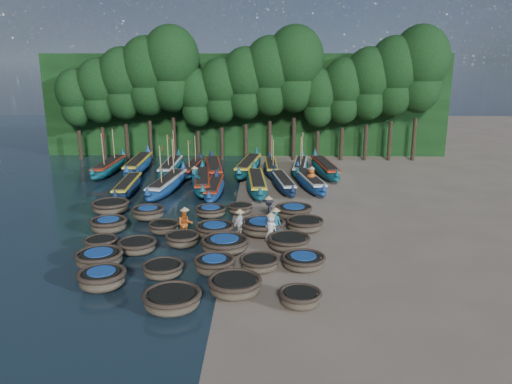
{
  "coord_description": "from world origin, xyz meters",
  "views": [
    {
      "loc": [
        1.94,
        -27.6,
        9.37
      ],
      "look_at": [
        1.4,
        2.85,
        1.3
      ],
      "focal_mm": 35.0,
      "sensor_mm": 36.0,
      "label": 1
    }
  ],
  "objects_px": {
    "coracle_1": "(102,278)",
    "long_boat_4": "(202,182)",
    "coracle_15": "(109,225)",
    "coracle_8": "(259,263)",
    "coracle_3": "(235,286)",
    "long_boat_3": "(167,184)",
    "long_boat_11": "(171,167)",
    "long_boat_6": "(257,183)",
    "long_boat_15": "(271,167)",
    "coracle_18": "(263,227)",
    "long_boat_16": "(300,167)",
    "coracle_5": "(99,258)",
    "coracle_10": "(101,243)",
    "coracle_23": "(240,209)",
    "coracle_21": "(148,213)",
    "coracle_11": "(137,246)",
    "fisherman_5": "(195,179)",
    "coracle_17": "(215,230)",
    "fisherman_2": "(185,223)",
    "coracle_9": "(303,261)",
    "fisherman_4": "(240,223)",
    "fisherman_1": "(276,223)",
    "coracle_20": "(111,207)",
    "coracle_2": "(172,300)",
    "coracle_19": "(305,224)",
    "coracle_13": "(225,244)",
    "long_boat_2": "(128,186)",
    "coracle_24": "(294,211)",
    "fisherman_6": "(311,178)",
    "coracle_4": "(300,298)",
    "long_boat_7": "(283,183)",
    "coracle_22": "(211,211)",
    "long_boat_12": "(192,169)",
    "coracle_12": "(182,239)",
    "long_boat_13": "(214,169)",
    "coracle_16": "(164,227)",
    "long_boat_5": "(214,188)",
    "long_boat_14": "(249,166)",
    "coracle_7": "(214,265)",
    "long_boat_8": "(309,181)",
    "coracle_14": "(289,242)",
    "long_boat_10": "(138,165)",
    "long_boat_17": "(325,168)",
    "coracle_6": "(163,269)"
  },
  "relations": [
    {
      "from": "long_boat_5",
      "to": "long_boat_14",
      "type": "relative_size",
      "value": 0.81
    },
    {
      "from": "long_boat_6",
      "to": "long_boat_15",
      "type": "xyz_separation_m",
      "value": [
        1.14,
        6.19,
        -0.09
      ]
    },
    {
      "from": "coracle_1",
      "to": "coracle_8",
      "type": "bearing_deg",
      "value": 16.83
    },
    {
      "from": "coracle_8",
      "to": "coracle_17",
      "type": "height_order",
      "value": "coracle_17"
    },
    {
      "from": "coracle_4",
      "to": "long_boat_4",
      "type": "bearing_deg",
      "value": 108.3
    },
    {
      "from": "coracle_16",
      "to": "long_boat_11",
      "type": "relative_size",
      "value": 0.24
    },
    {
      "from": "long_boat_16",
      "to": "fisherman_4",
      "type": "bearing_deg",
      "value": -98.11
    },
    {
      "from": "coracle_16",
      "to": "coracle_17",
      "type": "xyz_separation_m",
      "value": [
        2.9,
        -0.49,
        0.05
      ]
    },
    {
      "from": "coracle_11",
      "to": "fisherman_5",
      "type": "xyz_separation_m",
      "value": [
        1.24,
        12.2,
        0.54
      ]
    },
    {
      "from": "coracle_15",
      "to": "coracle_12",
      "type": "bearing_deg",
      "value": -25.12
    },
    {
      "from": "coracle_5",
      "to": "fisherman_1",
      "type": "distance_m",
      "value": 9.18
    },
    {
      "from": "coracle_1",
      "to": "long_boat_4",
      "type": "relative_size",
      "value": 0.28
    },
    {
      "from": "coracle_3",
      "to": "long_boat_12",
      "type": "bearing_deg",
      "value": 102.47
    },
    {
      "from": "coracle_22",
      "to": "coracle_1",
      "type": "bearing_deg",
      "value": -109.25
    },
    {
      "from": "coracle_9",
      "to": "fisherman_4",
      "type": "height_order",
      "value": "fisherman_4"
    },
    {
      "from": "coracle_8",
      "to": "fisherman_2",
      "type": "xyz_separation_m",
      "value": [
        -4.02,
        4.07,
        0.53
      ]
    },
    {
      "from": "coracle_7",
      "to": "long_boat_8",
      "type": "bearing_deg",
      "value": 70.24
    },
    {
      "from": "coracle_8",
      "to": "fisherman_2",
      "type": "height_order",
      "value": "fisherman_2"
    },
    {
      "from": "long_boat_13",
      "to": "coracle_16",
      "type": "bearing_deg",
      "value": -103.63
    },
    {
      "from": "coracle_15",
      "to": "coracle_8",
      "type": "bearing_deg",
      "value": -30.94
    },
    {
      "from": "fisherman_2",
      "to": "coracle_4",
      "type": "bearing_deg",
      "value": -68.54
    },
    {
      "from": "coracle_10",
      "to": "coracle_15",
      "type": "xyz_separation_m",
      "value": [
        -0.41,
        2.66,
        0.09
      ]
    },
    {
      "from": "coracle_14",
      "to": "long_boat_14",
      "type": "bearing_deg",
      "value": 98.39
    },
    {
      "from": "coracle_2",
      "to": "coracle_10",
      "type": "relative_size",
      "value": 1.49
    },
    {
      "from": "coracle_17",
      "to": "coracle_4",
      "type": "bearing_deg",
      "value": -62.46
    },
    {
      "from": "coracle_19",
      "to": "fisherman_2",
      "type": "bearing_deg",
      "value": -167.28
    },
    {
      "from": "coracle_4",
      "to": "long_boat_6",
      "type": "relative_size",
      "value": 0.2
    },
    {
      "from": "coracle_13",
      "to": "long_boat_2",
      "type": "relative_size",
      "value": 0.37
    },
    {
      "from": "coracle_10",
      "to": "coracle_23",
      "type": "xyz_separation_m",
      "value": [
        6.75,
        6.26,
        -0.01
      ]
    },
    {
      "from": "coracle_13",
      "to": "long_boat_6",
      "type": "relative_size",
      "value": 0.33
    },
    {
      "from": "long_boat_7",
      "to": "fisherman_4",
      "type": "xyz_separation_m",
      "value": [
        -2.71,
        -10.54,
        0.34
      ]
    },
    {
      "from": "long_boat_17",
      "to": "fisherman_4",
      "type": "height_order",
      "value": "fisherman_4"
    },
    {
      "from": "long_boat_16",
      "to": "coracle_5",
      "type": "bearing_deg",
      "value": -110.76
    },
    {
      "from": "long_boat_4",
      "to": "coracle_10",
      "type": "bearing_deg",
      "value": -113.15
    },
    {
      "from": "coracle_11",
      "to": "coracle_19",
      "type": "xyz_separation_m",
      "value": [
        8.62,
        3.53,
        0.02
      ]
    },
    {
      "from": "coracle_3",
      "to": "coracle_21",
      "type": "xyz_separation_m",
      "value": [
        -5.82,
        9.93,
        0.01
      ]
    },
    {
      "from": "coracle_2",
      "to": "coracle_15",
      "type": "relative_size",
      "value": 1.26
    },
    {
      "from": "long_boat_10",
      "to": "coracle_16",
      "type": "bearing_deg",
      "value": -73.51
    },
    {
      "from": "long_boat_3",
      "to": "long_boat_11",
      "type": "height_order",
      "value": "long_boat_3"
    },
    {
      "from": "coracle_18",
      "to": "long_boat_6",
      "type": "bearing_deg",
      "value": 92.85
    },
    {
      "from": "fisherman_6",
      "to": "coracle_18",
      "type": "bearing_deg",
      "value": 53.99
    },
    {
      "from": "coracle_3",
      "to": "coracle_18",
      "type": "relative_size",
      "value": 1.02
    },
    {
      "from": "fisherman_1",
      "to": "fisherman_4",
      "type": "bearing_deg",
      "value": 19.56
    },
    {
      "from": "fisherman_1",
      "to": "coracle_6",
      "type": "bearing_deg",
      "value": 71.31
    },
    {
      "from": "coracle_8",
      "to": "fisherman_1",
      "type": "relative_size",
      "value": 1.1
    },
    {
      "from": "coracle_3",
      "to": "coracle_20",
      "type": "bearing_deg",
      "value": 127.26
    },
    {
      "from": "long_boat_7",
      "to": "fisherman_1",
      "type": "distance_m",
      "value": 10.83
    },
    {
      "from": "coracle_11",
      "to": "coracle_24",
      "type": "height_order",
      "value": "coracle_24"
    },
    {
      "from": "fisherman_5",
      "to": "long_boat_14",
      "type": "bearing_deg",
      "value": 105.17
    },
    {
      "from": "coracle_3",
      "to": "coracle_1",
      "type": "bearing_deg",
      "value": 174.79
    }
  ]
}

